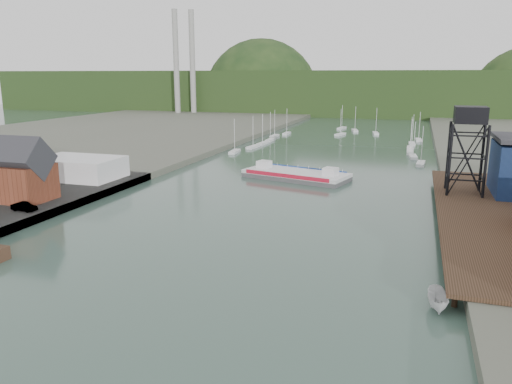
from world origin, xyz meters
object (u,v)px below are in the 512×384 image
Objects in this scene: lift_tower at (470,120)px; harbor_building at (16,175)px; chain_ferry at (296,175)px; motorboat at (438,301)px.

harbor_building is at bearing -160.02° from lift_tower.
chain_ferry reaches higher than motorboat.
lift_tower reaches higher than motorboat.
chain_ferry is 67.26m from motorboat.
lift_tower is 3.08× the size of motorboat.
motorboat is at bearing -15.21° from harbor_building.
motorboat is at bearing -49.50° from chain_ferry.
harbor_building is 58.84m from chain_ferry.
harbor_building is 0.76× the size of lift_tower.
chain_ferry is (41.82, 41.07, -5.09)m from harbor_building.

